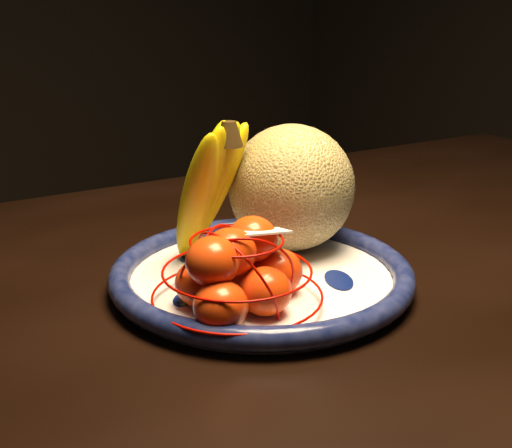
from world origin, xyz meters
TOP-DOWN VIEW (x-y plane):
  - dining_table at (0.10, 0.04)m, footprint 1.54×1.02m
  - fruit_bowl at (-0.16, 0.01)m, footprint 0.34×0.34m
  - cantaloupe at (-0.08, 0.05)m, footprint 0.15×0.15m
  - banana_bunch at (-0.19, 0.08)m, footprint 0.11×0.12m
  - mandarin_bag at (-0.23, -0.04)m, footprint 0.20×0.20m
  - price_tag at (-0.21, -0.04)m, footprint 0.07×0.04m

SIDE VIEW (x-z plane):
  - dining_table at x=0.10m, z-range 0.29..1.01m
  - fruit_bowl at x=-0.16m, z-range 0.73..0.76m
  - mandarin_bag at x=-0.23m, z-range 0.72..0.83m
  - price_tag at x=-0.21m, z-range 0.81..0.82m
  - cantaloupe at x=-0.08m, z-range 0.74..0.89m
  - banana_bunch at x=-0.19m, z-range 0.74..0.92m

